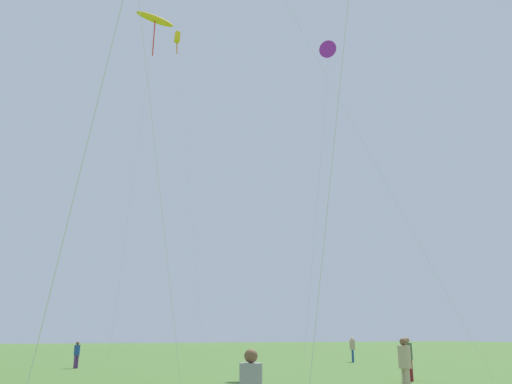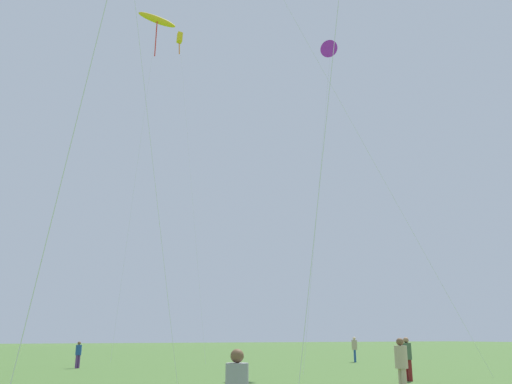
{
  "view_description": "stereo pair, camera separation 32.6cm",
  "coord_description": "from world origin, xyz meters",
  "px_view_note": "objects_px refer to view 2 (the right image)",
  "views": [
    {
      "loc": [
        -14.49,
        -11.67,
        1.88
      ],
      "look_at": [
        -2.09,
        13.58,
        9.77
      ],
      "focal_mm": 36.12,
      "sensor_mm": 36.0,
      "label": 1
    },
    {
      "loc": [
        -14.2,
        -11.82,
        1.88
      ],
      "look_at": [
        -2.09,
        13.58,
        9.77
      ],
      "focal_mm": 36.12,
      "sensor_mm": 36.0,
      "label": 2
    }
  ],
  "objects_px": {
    "kite_flying_0": "(180,40)",
    "kite_flying_4": "(157,20)",
    "kite_flying_6": "(330,51)",
    "person_standing_2": "(401,363)",
    "person_standing_1": "(78,353)",
    "person_standing_5": "(407,356)",
    "person_standing_4": "(355,347)",
    "person_standing_3": "(407,353)"
  },
  "relations": [
    {
      "from": "person_standing_2",
      "to": "person_standing_1",
      "type": "bearing_deg",
      "value": 30.8
    },
    {
      "from": "person_standing_5",
      "to": "kite_flying_4",
      "type": "distance_m",
      "value": 40.36
    },
    {
      "from": "person_standing_3",
      "to": "kite_flying_6",
      "type": "bearing_deg",
      "value": 116.47
    },
    {
      "from": "person_standing_3",
      "to": "kite_flying_6",
      "type": "distance_m",
      "value": 22.78
    },
    {
      "from": "kite_flying_4",
      "to": "person_standing_1",
      "type": "bearing_deg",
      "value": -121.16
    },
    {
      "from": "person_standing_4",
      "to": "kite_flying_0",
      "type": "height_order",
      "value": "kite_flying_0"
    },
    {
      "from": "kite_flying_4",
      "to": "kite_flying_6",
      "type": "distance_m",
      "value": 19.69
    },
    {
      "from": "person_standing_2",
      "to": "person_standing_5",
      "type": "relative_size",
      "value": 1.0
    },
    {
      "from": "person_standing_5",
      "to": "kite_flying_6",
      "type": "relative_size",
      "value": 0.08
    },
    {
      "from": "person_standing_3",
      "to": "person_standing_5",
      "type": "bearing_deg",
      "value": -122.67
    },
    {
      "from": "person_standing_1",
      "to": "kite_flying_0",
      "type": "xyz_separation_m",
      "value": [
        9.31,
        13.46,
        31.83
      ]
    },
    {
      "from": "kite_flying_4",
      "to": "kite_flying_6",
      "type": "xyz_separation_m",
      "value": [
        10.3,
        -14.46,
        -8.52
      ]
    },
    {
      "from": "kite_flying_6",
      "to": "person_standing_2",
      "type": "bearing_deg",
      "value": -119.04
    },
    {
      "from": "person_standing_2",
      "to": "person_standing_5",
      "type": "bearing_deg",
      "value": -31.42
    },
    {
      "from": "person_standing_5",
      "to": "kite_flying_6",
      "type": "distance_m",
      "value": 25.16
    },
    {
      "from": "person_standing_1",
      "to": "person_standing_2",
      "type": "xyz_separation_m",
      "value": [
        7.3,
        -20.72,
        0.15
      ]
    },
    {
      "from": "person_standing_5",
      "to": "kite_flying_0",
      "type": "xyz_separation_m",
      "value": [
        -2.46,
        29.35,
        31.68
      ]
    },
    {
      "from": "person_standing_2",
      "to": "kite_flying_4",
      "type": "height_order",
      "value": "kite_flying_4"
    },
    {
      "from": "person_standing_3",
      "to": "kite_flying_4",
      "type": "xyz_separation_m",
      "value": [
        -11.74,
        18.9,
        30.82
      ]
    },
    {
      "from": "person_standing_2",
      "to": "person_standing_3",
      "type": "height_order",
      "value": "person_standing_2"
    },
    {
      "from": "person_standing_1",
      "to": "kite_flying_4",
      "type": "height_order",
      "value": "kite_flying_4"
    },
    {
      "from": "person_standing_4",
      "to": "kite_flying_4",
      "type": "relative_size",
      "value": 0.06
    },
    {
      "from": "person_standing_3",
      "to": "kite_flying_4",
      "type": "relative_size",
      "value": 0.05
    },
    {
      "from": "person_standing_3",
      "to": "kite_flying_0",
      "type": "distance_m",
      "value": 39.95
    },
    {
      "from": "person_standing_3",
      "to": "person_standing_4",
      "type": "bearing_deg",
      "value": 83.73
    },
    {
      "from": "person_standing_5",
      "to": "person_standing_1",
      "type": "bearing_deg",
      "value": -168.49
    },
    {
      "from": "person_standing_3",
      "to": "kite_flying_0",
      "type": "relative_size",
      "value": 0.05
    },
    {
      "from": "person_standing_2",
      "to": "kite_flying_6",
      "type": "distance_m",
      "value": 28.67
    },
    {
      "from": "person_standing_2",
      "to": "kite_flying_0",
      "type": "xyz_separation_m",
      "value": [
        2.0,
        34.18,
        31.68
      ]
    },
    {
      "from": "person_standing_2",
      "to": "kite_flying_6",
      "type": "bearing_deg",
      "value": -17.66
    },
    {
      "from": "person_standing_4",
      "to": "person_standing_5",
      "type": "xyz_separation_m",
      "value": [
        -7.96,
        -14.83,
        -0.0
      ]
    },
    {
      "from": "person_standing_4",
      "to": "kite_flying_0",
      "type": "distance_m",
      "value": 36.37
    },
    {
      "from": "kite_flying_0",
      "to": "kite_flying_6",
      "type": "xyz_separation_m",
      "value": [
        6.82,
        -18.29,
        -9.5
      ]
    },
    {
      "from": "person_standing_4",
      "to": "kite_flying_6",
      "type": "xyz_separation_m",
      "value": [
        -3.61,
        -3.77,
        22.17
      ]
    },
    {
      "from": "person_standing_4",
      "to": "kite_flying_4",
      "type": "bearing_deg",
      "value": 88.02
    },
    {
      "from": "person_standing_2",
      "to": "kite_flying_0",
      "type": "distance_m",
      "value": 46.65
    },
    {
      "from": "person_standing_1",
      "to": "person_standing_5",
      "type": "distance_m",
      "value": 19.78
    },
    {
      "from": "person_standing_1",
      "to": "kite_flying_0",
      "type": "distance_m",
      "value": 35.79
    },
    {
      "from": "person_standing_3",
      "to": "kite_flying_0",
      "type": "xyz_separation_m",
      "value": [
        -8.26,
        22.73,
        31.8
      ]
    },
    {
      "from": "kite_flying_0",
      "to": "kite_flying_4",
      "type": "xyz_separation_m",
      "value": [
        -3.48,
        -3.83,
        -0.98
      ]
    },
    {
      "from": "person_standing_1",
      "to": "kite_flying_4",
      "type": "xyz_separation_m",
      "value": [
        5.83,
        9.63,
        30.85
      ]
    },
    {
      "from": "kite_flying_6",
      "to": "person_standing_3",
      "type": "bearing_deg",
      "value": -72.04
    }
  ]
}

